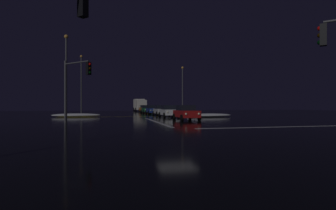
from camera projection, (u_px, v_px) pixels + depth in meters
name	position (u px, v px, depth m)	size (l,w,h in m)	color
ground	(177.00, 130.00, 17.06)	(120.00, 120.00, 0.10)	black
stop_line_north	(156.00, 122.00, 24.60)	(0.35, 13.21, 0.01)	white
centre_line_ns	(141.00, 117.00, 35.91)	(22.00, 0.15, 0.01)	yellow
crosswalk_bar_east	(282.00, 127.00, 18.81)	(13.21, 0.40, 0.01)	white
snow_bank_left_curb	(76.00, 115.00, 34.46)	(6.23, 1.50, 0.49)	white
snow_bank_right_curb	(209.00, 115.00, 34.26)	(6.16, 1.50, 0.48)	white
sedan_red	(186.00, 112.00, 27.35)	(2.02, 4.33, 1.57)	maroon
sedan_white	(169.00, 111.00, 33.86)	(2.02, 4.33, 1.57)	silver
sedan_silver	(161.00, 110.00, 39.58)	(2.02, 4.33, 1.57)	#B7B7BC
sedan_blue	(153.00, 110.00, 45.12)	(2.02, 4.33, 1.57)	navy
sedan_green	(147.00, 109.00, 50.97)	(2.02, 4.33, 1.57)	#14512D
sedan_orange	(144.00, 109.00, 57.12)	(2.02, 4.33, 1.57)	#C66014
box_truck	(140.00, 105.00, 64.53)	(2.68, 8.28, 3.08)	beige
traffic_signal_sw	(28.00, 17.00, 8.68)	(3.06, 3.06, 6.61)	#4C4C51
traffic_signal_nw	(75.00, 80.00, 22.45)	(2.46, 2.46, 5.54)	#4C4C51
streetlamp_left_near	(66.00, 71.00, 28.09)	(0.44, 0.44, 9.19)	#424247
streetlamp_left_far	(81.00, 81.00, 43.69)	(0.44, 0.44, 9.98)	#424247
streetlamp_right_far	(183.00, 86.00, 47.63)	(0.44, 0.44, 8.64)	#424247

